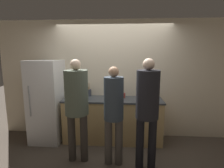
# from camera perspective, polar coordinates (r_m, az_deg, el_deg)

# --- Properties ---
(ground_plane) EXTENTS (14.00, 14.00, 0.00)m
(ground_plane) POSITION_cam_1_polar(r_m,az_deg,el_deg) (3.74, -0.16, -20.14)
(ground_plane) COLOR #4C4238
(wall_back) EXTENTS (5.20, 0.06, 2.60)m
(wall_back) POSITION_cam_1_polar(r_m,az_deg,el_deg) (3.94, 0.53, 1.50)
(wall_back) COLOR beige
(wall_back) RESTS_ON ground_plane
(counter) EXTENTS (2.08, 0.64, 0.93)m
(counter) POSITION_cam_1_polar(r_m,az_deg,el_deg) (3.86, 0.23, -11.49)
(counter) COLOR tan
(counter) RESTS_ON ground_plane
(refrigerator) EXTENTS (0.63, 0.72, 1.74)m
(refrigerator) POSITION_cam_1_polar(r_m,az_deg,el_deg) (4.01, -20.39, -5.21)
(refrigerator) COLOR white
(refrigerator) RESTS_ON ground_plane
(person_left) EXTENTS (0.39, 0.39, 1.78)m
(person_left) POSITION_cam_1_polar(r_m,az_deg,el_deg) (3.01, -11.48, -5.30)
(person_left) COLOR #38332D
(person_left) RESTS_ON ground_plane
(person_center) EXTENTS (0.32, 0.32, 1.67)m
(person_center) POSITION_cam_1_polar(r_m,az_deg,el_deg) (2.88, 0.55, -8.15)
(person_center) COLOR #4C4742
(person_center) RESTS_ON ground_plane
(person_right) EXTENTS (0.36, 0.36, 1.80)m
(person_right) POSITION_cam_1_polar(r_m,az_deg,el_deg) (2.80, 11.45, -6.56)
(person_right) COLOR black
(person_right) RESTS_ON ground_plane
(fruit_bowl) EXTENTS (0.30, 0.30, 0.14)m
(fruit_bowl) POSITION_cam_1_polar(r_m,az_deg,el_deg) (3.65, -0.23, -4.24)
(fruit_bowl) COLOR beige
(fruit_bowl) RESTS_ON counter
(utensil_crock) EXTENTS (0.11, 0.11, 0.30)m
(utensil_crock) POSITION_cam_1_polar(r_m,az_deg,el_deg) (3.97, -7.61, -2.77)
(utensil_crock) COLOR #3D424C
(utensil_crock) RESTS_ON counter
(bottle_red) EXTENTS (0.05, 0.05, 0.26)m
(bottle_red) POSITION_cam_1_polar(r_m,az_deg,el_deg) (3.51, 8.37, -4.06)
(bottle_red) COLOR red
(bottle_red) RESTS_ON counter
(cup_red) EXTENTS (0.08, 0.08, 0.10)m
(cup_red) POSITION_cam_1_polar(r_m,az_deg,el_deg) (3.78, 3.81, -3.75)
(cup_red) COLOR #A33D33
(cup_red) RESTS_ON counter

